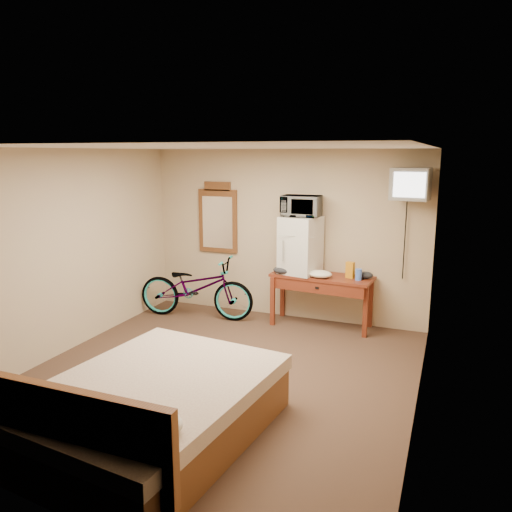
# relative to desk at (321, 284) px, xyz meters

# --- Properties ---
(room) EXTENTS (4.60, 4.64, 2.50)m
(room) POSITION_rel_desk_xyz_m (-0.64, -2.00, 0.61)
(room) COLOR #422B21
(room) RESTS_ON ground
(desk) EXTENTS (1.46, 0.66, 0.75)m
(desk) POSITION_rel_desk_xyz_m (0.00, 0.00, 0.00)
(desk) COLOR maroon
(desk) RESTS_ON floor
(mini_fridge) EXTENTS (0.59, 0.58, 0.82)m
(mini_fridge) POSITION_rel_desk_xyz_m (-0.33, 0.05, 0.52)
(mini_fridge) COLOR silver
(mini_fridge) RESTS_ON desk
(microwave) EXTENTS (0.54, 0.38, 0.29)m
(microwave) POSITION_rel_desk_xyz_m (-0.33, 0.05, 1.08)
(microwave) COLOR silver
(microwave) RESTS_ON mini_fridge
(snack_bag) EXTENTS (0.13, 0.10, 0.23)m
(snack_bag) POSITION_rel_desk_xyz_m (0.40, 0.03, 0.23)
(snack_bag) COLOR orange
(snack_bag) RESTS_ON desk
(blue_cup) EXTENTS (0.09, 0.09, 0.16)m
(blue_cup) POSITION_rel_desk_xyz_m (0.53, -0.05, 0.19)
(blue_cup) COLOR #416DE0
(blue_cup) RESTS_ON desk
(cloth_cream) EXTENTS (0.33, 0.25, 0.10)m
(cloth_cream) POSITION_rel_desk_xyz_m (0.01, -0.10, 0.16)
(cloth_cream) COLOR white
(cloth_cream) RESTS_ON desk
(cloth_dark_a) EXTENTS (0.29, 0.21, 0.11)m
(cloth_dark_a) POSITION_rel_desk_xyz_m (-0.54, -0.09, 0.17)
(cloth_dark_a) COLOR black
(cloth_dark_a) RESTS_ON desk
(cloth_dark_b) EXTENTS (0.21, 0.17, 0.09)m
(cloth_dark_b) POSITION_rel_desk_xyz_m (0.60, 0.08, 0.16)
(cloth_dark_b) COLOR black
(cloth_dark_b) RESTS_ON desk
(crt_television) EXTENTS (0.50, 0.59, 0.41)m
(crt_television) POSITION_rel_desk_xyz_m (1.13, 0.02, 1.42)
(crt_television) COLOR black
(crt_television) RESTS_ON room
(wall_mirror) EXTENTS (0.64, 0.04, 1.09)m
(wall_mirror) POSITION_rel_desk_xyz_m (-1.74, 0.27, 0.81)
(wall_mirror) COLOR brown
(wall_mirror) RESTS_ON room
(bicycle) EXTENTS (1.84, 0.85, 0.93)m
(bicycle) POSITION_rel_desk_xyz_m (-1.84, -0.28, -0.17)
(bicycle) COLOR black
(bicycle) RESTS_ON floor
(bed) EXTENTS (1.88, 2.35, 0.90)m
(bed) POSITION_rel_desk_xyz_m (-0.64, -3.37, -0.34)
(bed) COLOR brown
(bed) RESTS_ON floor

